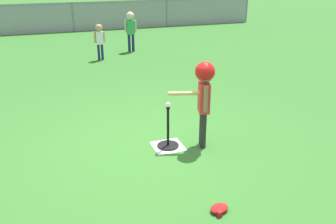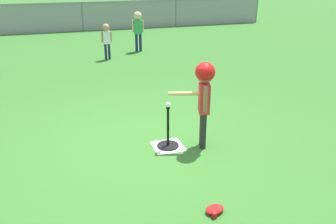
# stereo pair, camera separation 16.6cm
# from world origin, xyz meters

# --- Properties ---
(ground_plane) EXTENTS (60.00, 60.00, 0.00)m
(ground_plane) POSITION_xyz_m (0.00, 0.00, 0.00)
(ground_plane) COLOR #336B28
(home_plate) EXTENTS (0.44, 0.44, 0.01)m
(home_plate) POSITION_xyz_m (0.24, -0.14, 0.00)
(home_plate) COLOR white
(home_plate) RESTS_ON ground_plane
(batting_tee) EXTENTS (0.32, 0.32, 0.62)m
(batting_tee) POSITION_xyz_m (0.24, -0.14, 0.10)
(batting_tee) COLOR black
(batting_tee) RESTS_ON ground_plane
(baseball_on_tee) EXTENTS (0.07, 0.07, 0.07)m
(baseball_on_tee) POSITION_xyz_m (0.24, -0.14, 0.66)
(baseball_on_tee) COLOR white
(baseball_on_tee) RESTS_ON batting_tee
(batter_child) EXTENTS (0.64, 0.35, 1.28)m
(batter_child) POSITION_xyz_m (0.72, -0.29, 0.91)
(batter_child) COLOR #262626
(batter_child) RESTS_ON ground_plane
(fielder_deep_right) EXTENTS (0.36, 0.24, 1.21)m
(fielder_deep_right) POSITION_xyz_m (1.29, 6.25, 0.78)
(fielder_deep_right) COLOR #191E4C
(fielder_deep_right) RESTS_ON ground_plane
(fielder_deep_center) EXTENTS (0.30, 0.20, 1.01)m
(fielder_deep_center) POSITION_xyz_m (0.21, 5.49, 0.65)
(fielder_deep_center) COLOR #191E4C
(fielder_deep_center) RESTS_ON ground_plane
(glove_by_plate) EXTENTS (0.26, 0.23, 0.07)m
(glove_by_plate) POSITION_xyz_m (0.26, -1.77, 0.04)
(glove_by_plate) COLOR #B21919
(glove_by_plate) RESTS_ON ground_plane
(outfield_fence) EXTENTS (16.06, 0.06, 1.15)m
(outfield_fence) POSITION_xyz_m (0.00, 10.66, 0.62)
(outfield_fence) COLOR slate
(outfield_fence) RESTS_ON ground_plane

